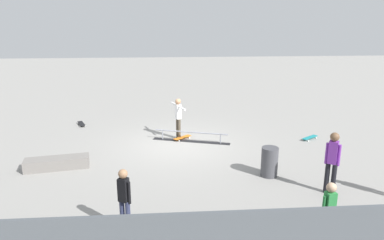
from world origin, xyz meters
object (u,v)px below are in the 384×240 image
(skater_main, at_px, (178,116))
(bystander_black_shirt, at_px, (124,197))
(grind_rail, at_px, (191,137))
(skate_ledge, at_px, (57,163))
(loose_skateboard_black, at_px, (81,124))
(bystander_purple_shirt, at_px, (332,160))
(bystander_green_shirt, at_px, (329,212))
(skateboard_main, at_px, (182,137))
(loose_skateboard_teal, at_px, (310,137))
(trash_bin, at_px, (269,162))

(skater_main, bearing_deg, bystander_black_shirt, -33.89)
(grind_rail, relative_size, skate_ledge, 1.51)
(grind_rail, bearing_deg, loose_skateboard_black, -11.49)
(skater_main, relative_size, loose_skateboard_black, 1.97)
(grind_rail, xyz_separation_m, bystander_purple_shirt, (-3.44, 4.54, 0.81))
(skate_ledge, distance_m, loose_skateboard_black, 4.81)
(bystander_green_shirt, distance_m, bystander_black_shirt, 4.30)
(skateboard_main, height_order, bystander_green_shirt, bystander_green_shirt)
(bystander_black_shirt, height_order, loose_skateboard_teal, bystander_black_shirt)
(skate_ledge, bearing_deg, bystander_green_shirt, 145.21)
(grind_rail, height_order, bystander_green_shirt, bystander_green_shirt)
(skate_ledge, height_order, bystander_purple_shirt, bystander_purple_shirt)
(skate_ledge, relative_size, bystander_purple_shirt, 1.13)
(skater_main, relative_size, bystander_purple_shirt, 0.92)
(loose_skateboard_teal, bearing_deg, skater_main, 139.80)
(skate_ledge, distance_m, skater_main, 4.82)
(bystander_purple_shirt, xyz_separation_m, loose_skateboard_black, (8.12, -7.08, -0.91))
(loose_skateboard_teal, relative_size, loose_skateboard_black, 0.95)
(skateboard_main, relative_size, loose_skateboard_black, 0.91)
(skater_main, height_order, trash_bin, skater_main)
(skate_ledge, relative_size, bystander_black_shirt, 1.30)
(bystander_purple_shirt, bearing_deg, loose_skateboard_teal, -70.97)
(bystander_green_shirt, xyz_separation_m, loose_skateboard_black, (6.97, -9.46, -0.77))
(bystander_green_shirt, xyz_separation_m, bystander_purple_shirt, (-1.14, -2.38, 0.14))
(skater_main, height_order, bystander_black_shirt, skater_main)
(skater_main, height_order, bystander_purple_shirt, bystander_purple_shirt)
(grind_rail, relative_size, skateboard_main, 3.98)
(skate_ledge, xyz_separation_m, skater_main, (-3.95, -2.66, 0.75))
(skater_main, bearing_deg, loose_skateboard_black, -138.21)
(grind_rail, height_order, skater_main, skater_main)
(skater_main, bearing_deg, loose_skateboard_teal, 63.34)
(grind_rail, relative_size, trash_bin, 3.28)
(bystander_green_shirt, height_order, bystander_purple_shirt, bystander_purple_shirt)
(skater_main, bearing_deg, skateboard_main, 33.28)
(skateboard_main, distance_m, loose_skateboard_teal, 4.99)
(skate_ledge, relative_size, loose_skateboard_teal, 2.54)
(skater_main, distance_m, loose_skateboard_teal, 5.22)
(bystander_black_shirt, xyz_separation_m, loose_skateboard_teal, (-6.56, -5.91, -0.78))
(bystander_green_shirt, height_order, loose_skateboard_black, bystander_green_shirt)
(bystander_purple_shirt, relative_size, loose_skateboard_teal, 2.25)
(trash_bin, bearing_deg, loose_skateboard_teal, -128.32)
(grind_rail, relative_size, loose_skateboard_teal, 3.83)
(skateboard_main, bearing_deg, grind_rail, 98.07)
(trash_bin, bearing_deg, bystander_purple_shirt, 137.01)
(bystander_green_shirt, bearing_deg, bystander_black_shirt, 154.98)
(skateboard_main, height_order, bystander_black_shirt, bystander_black_shirt)
(skate_ledge, relative_size, skater_main, 1.22)
(grind_rail, bearing_deg, trash_bin, 139.56)
(grind_rail, xyz_separation_m, loose_skateboard_black, (4.68, -2.53, -0.10))
(grind_rail, distance_m, bystander_green_shirt, 7.33)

